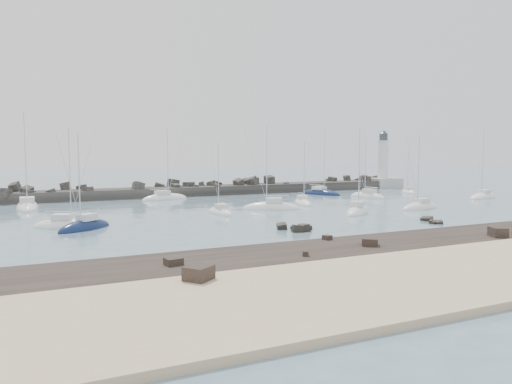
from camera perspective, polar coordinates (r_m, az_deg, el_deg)
ground at (r=67.65m, az=3.97°, el=-3.03°), size 400.00×400.00×0.00m
sand_strip at (r=43.16m, az=25.46°, el=-8.13°), size 140.00×14.00×1.00m
rock_shelf at (r=49.78m, az=16.36°, el=-6.12°), size 140.00×12.00×1.88m
rock_cluster_near at (r=58.01m, az=4.68°, el=-4.18°), size 4.07×3.83×1.31m
rock_cluster_far at (r=67.77m, az=19.55°, el=-3.27°), size 2.61×4.12×1.27m
breakwater at (r=100.09m, az=-10.57°, el=-0.32°), size 115.00×7.44×5.13m
lighthouse at (r=125.31m, az=14.28°, el=1.94°), size 7.00×7.00×14.60m
sailboat_1 at (r=86.24m, az=-24.67°, el=-1.65°), size 3.35×10.49×16.43m
sailboat_2 at (r=61.82m, az=-18.98°, el=-3.91°), size 7.45×6.43×12.27m
sailboat_3 at (r=72.64m, az=-4.11°, el=-2.38°), size 2.41×7.06×11.15m
sailboat_4 at (r=93.99m, az=-10.39°, el=-0.76°), size 9.48×4.68×14.33m
sailboat_5 at (r=77.85m, az=1.75°, el=-1.86°), size 9.01×6.61×13.99m
sailboat_6 at (r=84.88m, az=5.37°, el=-1.31°), size 3.86×7.50×11.48m
sailboat_7 at (r=74.52m, az=11.51°, el=-2.26°), size 8.14×7.63×13.62m
sailboat_8 at (r=103.30m, az=7.43°, el=-0.21°), size 6.08×9.51×14.32m
sailboat_9 at (r=82.41m, az=18.25°, el=-1.73°), size 8.12×3.65×12.51m
sailboat_10 at (r=98.51m, az=12.63°, el=-0.53°), size 4.25×8.42×12.90m
sailboat_11 at (r=104.71m, az=24.52°, el=-0.55°), size 9.60×5.58×14.35m
sailboat_12 at (r=110.72m, az=17.02°, el=-0.04°), size 3.79×6.23×9.64m
sailboat_13 at (r=63.88m, az=-20.89°, el=-3.70°), size 8.32×6.09×12.90m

